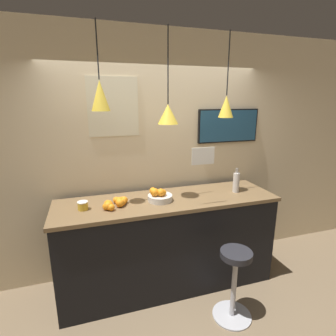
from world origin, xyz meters
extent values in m
plane|color=#756047|center=(0.00, 0.00, 0.00)|extent=(14.00, 14.00, 0.00)
cube|color=beige|center=(0.00, 1.18, 1.45)|extent=(8.00, 0.06, 2.90)
cube|color=black|center=(0.00, 0.72, 0.51)|extent=(2.38, 0.66, 1.03)
cube|color=brown|center=(0.00, 0.72, 1.05)|extent=(2.42, 0.70, 0.04)
cylinder|color=#B7B7BC|center=(0.46, 0.05, 0.01)|extent=(0.39, 0.39, 0.02)
cylinder|color=#B7B7BC|center=(0.46, 0.05, 0.35)|extent=(0.05, 0.05, 0.66)
cylinder|color=#232328|center=(0.46, 0.05, 0.71)|extent=(0.30, 0.30, 0.06)
cylinder|color=beige|center=(-0.10, 0.70, 1.10)|extent=(0.26, 0.26, 0.07)
sphere|color=orange|center=(-0.16, 0.75, 1.17)|extent=(0.08, 0.08, 0.08)
sphere|color=orange|center=(-0.10, 0.66, 1.17)|extent=(0.08, 0.08, 0.08)
sphere|color=orange|center=(-0.07, 0.67, 1.17)|extent=(0.07, 0.07, 0.07)
sphere|color=orange|center=(-0.16, 0.68, 1.18)|extent=(0.09, 0.09, 0.09)
sphere|color=orange|center=(-0.50, 0.74, 1.10)|extent=(0.08, 0.08, 0.08)
sphere|color=orange|center=(-0.53, 0.66, 1.11)|extent=(0.09, 0.09, 0.09)
sphere|color=orange|center=(-0.52, 0.69, 1.10)|extent=(0.07, 0.07, 0.07)
sphere|color=orange|center=(-0.50, 0.69, 1.10)|extent=(0.07, 0.07, 0.07)
sphere|color=orange|center=(-0.56, 0.76, 1.10)|extent=(0.07, 0.07, 0.07)
sphere|color=orange|center=(-0.65, 0.62, 1.11)|extent=(0.09, 0.09, 0.09)
sphere|color=orange|center=(-0.62, 0.59, 1.10)|extent=(0.07, 0.07, 0.07)
sphere|color=orange|center=(-0.53, 0.72, 1.11)|extent=(0.08, 0.08, 0.08)
sphere|color=orange|center=(-0.65, 0.70, 1.10)|extent=(0.07, 0.07, 0.07)
sphere|color=orange|center=(-0.67, 0.63, 1.10)|extent=(0.07, 0.07, 0.07)
sphere|color=orange|center=(-0.48, 0.74, 1.10)|extent=(0.08, 0.08, 0.08)
sphere|color=orange|center=(-0.64, 0.66, 1.11)|extent=(0.08, 0.08, 0.08)
cylinder|color=silver|center=(0.83, 0.70, 1.18)|extent=(0.07, 0.07, 0.23)
cylinder|color=silver|center=(0.83, 0.70, 1.33)|extent=(0.03, 0.03, 0.06)
cylinder|color=gold|center=(-0.89, 0.70, 1.10)|extent=(0.10, 0.10, 0.08)
cylinder|color=white|center=(-0.89, 0.70, 1.15)|extent=(0.10, 0.10, 0.01)
cylinder|color=black|center=(-0.65, 0.72, 2.55)|extent=(0.01, 0.01, 0.50)
cone|color=gold|center=(-0.65, 0.72, 2.16)|extent=(0.17, 0.17, 0.28)
sphere|color=#F9EFCC|center=(-0.65, 0.72, 2.04)|extent=(0.04, 0.04, 0.04)
cylinder|color=black|center=(0.00, 0.72, 2.44)|extent=(0.01, 0.01, 0.72)
cone|color=gold|center=(0.00, 0.72, 1.98)|extent=(0.21, 0.21, 0.20)
sphere|color=#F9EFCC|center=(0.00, 0.72, 1.90)|extent=(0.04, 0.04, 0.04)
cylinder|color=black|center=(0.65, 0.72, 2.48)|extent=(0.01, 0.01, 0.64)
cone|color=gold|center=(0.65, 0.72, 2.05)|extent=(0.16, 0.16, 0.23)
sphere|color=#F9EFCC|center=(0.65, 0.72, 1.95)|extent=(0.04, 0.04, 0.04)
cube|color=black|center=(0.93, 1.13, 1.80)|extent=(0.82, 0.04, 0.42)
cube|color=navy|center=(0.93, 1.11, 1.80)|extent=(0.79, 0.01, 0.39)
cube|color=white|center=(0.28, 0.46, 1.58)|extent=(0.24, 0.01, 0.17)
cube|color=beige|center=(-0.50, 1.15, 2.04)|extent=(0.55, 0.01, 0.64)
camera|label=1|loc=(-0.81, -1.84, 2.12)|focal=28.00mm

